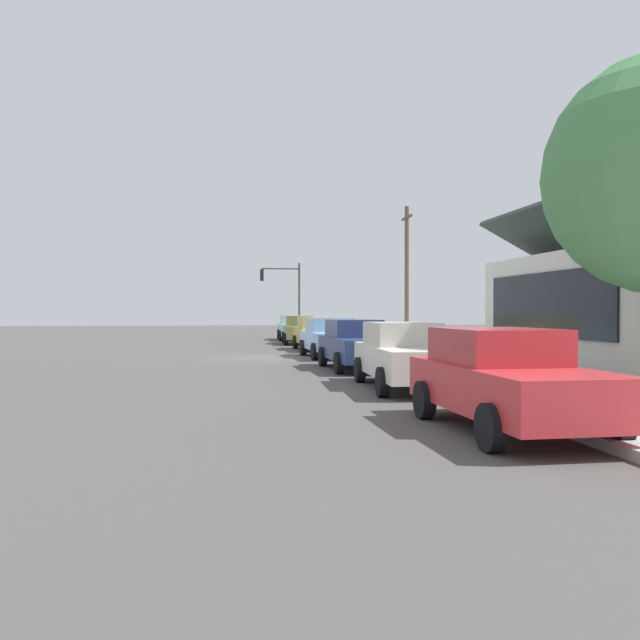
% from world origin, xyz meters
% --- Properties ---
extents(ground_plane, '(120.00, 120.00, 0.00)m').
position_xyz_m(ground_plane, '(0.00, 0.00, 0.00)').
color(ground_plane, '#4C4947').
extents(sidewalk_curb, '(60.00, 4.20, 0.16)m').
position_xyz_m(sidewalk_curb, '(0.00, 5.60, 0.08)').
color(sidewalk_curb, '#B2AFA8').
rests_on(sidewalk_curb, ground).
extents(car_seafoam, '(4.91, 2.16, 1.59)m').
position_xyz_m(car_seafoam, '(-16.05, 2.86, 0.82)').
color(car_seafoam, '#9ED1BC').
rests_on(car_seafoam, ground).
extents(car_olive, '(4.47, 2.08, 1.59)m').
position_xyz_m(car_olive, '(-10.82, 2.67, 0.81)').
color(car_olive, olive).
rests_on(car_olive, ground).
extents(car_mustard, '(4.63, 2.13, 1.59)m').
position_xyz_m(car_mustard, '(-4.95, 2.90, 0.82)').
color(car_mustard, gold).
rests_on(car_mustard, ground).
extents(car_skyblue, '(4.55, 2.24, 1.59)m').
position_xyz_m(car_skyblue, '(0.16, 2.72, 0.82)').
color(car_skyblue, '#8CB7E0').
rests_on(car_skyblue, ground).
extents(car_navy, '(4.66, 2.01, 1.59)m').
position_xyz_m(car_navy, '(5.76, 2.64, 0.81)').
color(car_navy, navy).
rests_on(car_navy, ground).
extents(car_ivory, '(4.95, 2.08, 1.59)m').
position_xyz_m(car_ivory, '(11.05, 2.81, 0.82)').
color(car_ivory, silver).
rests_on(car_ivory, ground).
extents(car_cherry, '(4.54, 2.10, 1.59)m').
position_xyz_m(car_cherry, '(16.86, 2.85, 0.81)').
color(car_cherry, red).
rests_on(car_cherry, ground).
extents(storefront_building, '(11.05, 6.34, 5.53)m').
position_xyz_m(storefront_building, '(5.98, 11.98, 2.04)').
color(storefront_building, silver).
rests_on(storefront_building, ground).
extents(traffic_light_main, '(0.37, 2.79, 5.20)m').
position_xyz_m(traffic_light_main, '(-19.59, 2.54, 3.49)').
color(traffic_light_main, '#383833').
rests_on(traffic_light_main, ground).
extents(utility_pole_wooden, '(1.80, 0.24, 7.50)m').
position_xyz_m(utility_pole_wooden, '(-8.31, 8.20, 3.93)').
color(utility_pole_wooden, brown).
rests_on(utility_pole_wooden, ground).
extents(fire_hydrant_red, '(0.22, 0.22, 0.71)m').
position_xyz_m(fire_hydrant_red, '(8.42, 4.20, 0.50)').
color(fire_hydrant_red, red).
rests_on(fire_hydrant_red, sidewalk_curb).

